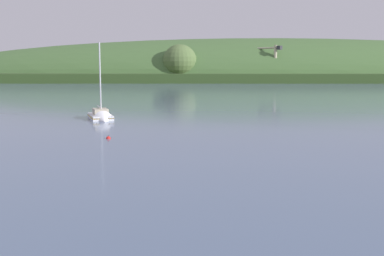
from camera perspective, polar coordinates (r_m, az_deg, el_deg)
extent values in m
cube|color=#314A21|center=(217.96, 0.58, 6.27)|extent=(466.00, 65.01, 3.82)
ellipsoid|color=#476B38|center=(241.99, 8.83, 5.85)|extent=(373.11, 81.15, 42.32)
sphere|color=#56703D|center=(207.76, -1.51, 8.20)|extent=(15.22, 15.22, 15.22)
cube|color=#4C4C51|center=(209.71, 10.17, 5.85)|extent=(4.42, 4.42, 2.00)
cylinder|color=#BCB293|center=(209.65, 10.22, 8.07)|extent=(1.42, 1.42, 14.22)
cylinder|color=#BCB293|center=(212.23, 9.23, 9.70)|extent=(8.85, 7.98, 0.78)
cube|color=#333338|center=(208.73, 10.73, 9.70)|extent=(2.65, 2.67, 1.71)
cube|color=white|center=(60.69, -11.22, 1.12)|extent=(4.48, 6.60, 1.17)
cone|color=white|center=(57.69, -10.82, 0.81)|extent=(2.84, 2.27, 2.47)
cube|color=gold|center=(60.66, -11.23, 1.42)|extent=(4.50, 6.61, 0.12)
cube|color=#BCB299|center=(60.45, -11.23, 2.01)|extent=(2.57, 3.17, 0.74)
cylinder|color=silver|center=(59.60, -11.25, 5.95)|extent=(0.18, 0.18, 9.07)
cylinder|color=silver|center=(61.38, -11.36, 2.58)|extent=(1.22, 3.06, 0.14)
sphere|color=red|center=(43.79, -10.27, -1.29)|extent=(0.44, 0.44, 0.44)
cylinder|color=black|center=(43.75, -10.27, -0.95)|extent=(0.04, 0.04, 0.08)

